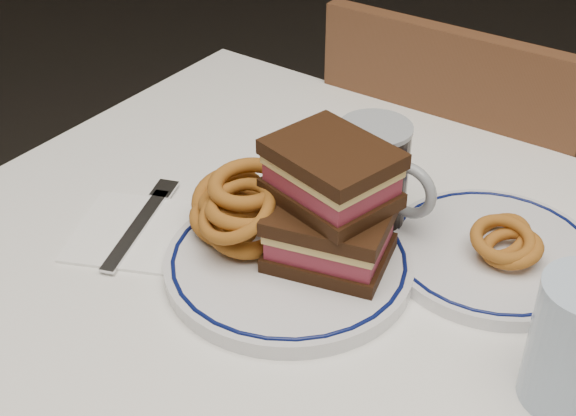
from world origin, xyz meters
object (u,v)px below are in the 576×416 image
Objects in this scene: reuben_sandwich at (331,205)px; beer_mug at (374,179)px; chair_far at (454,221)px; main_plate at (289,263)px; far_plate at (493,253)px.

beer_mug is at bearing 88.51° from reuben_sandwich.
beer_mug is (0.00, 0.09, -0.01)m from reuben_sandwich.
reuben_sandwich is 1.14× the size of beer_mug.
chair_far is at bearing 98.26° from beer_mug.
reuben_sandwich is (0.03, 0.03, 0.07)m from main_plate.
reuben_sandwich is (0.06, -0.52, 0.35)m from chair_far.
beer_mug is (0.06, -0.43, 0.34)m from chair_far.
reuben_sandwich reaches higher than main_plate.
chair_far is 0.55m from beer_mug.
main_plate is 1.99× the size of beer_mug.
beer_mug reaches higher than main_plate.
reuben_sandwich is at bearing -83.42° from chair_far.
beer_mug is at bearing 74.55° from main_plate.
chair_far is 0.62m from main_plate.
beer_mug is 0.16m from far_plate.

